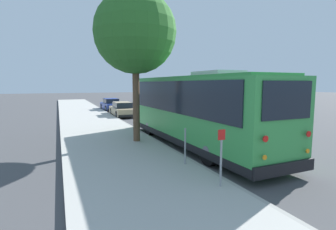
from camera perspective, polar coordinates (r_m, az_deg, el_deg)
The scene contains 9 objects.
ground_plane at distance 11.90m, azimuth 11.26°, elevation -7.54°, with size 160.00×160.00×0.00m, color #474749.
sidewalk_slab at distance 10.17m, azimuth -9.65°, elevation -9.54°, with size 80.00×4.30×0.15m, color #B2AFA8.
curb_strip at distance 10.87m, azimuth 1.94°, elevation -8.38°, with size 80.00×0.14×0.15m, color #9D9A94.
shuttle_bus at distance 12.42m, azimuth 5.50°, elevation 1.75°, with size 10.99×2.87×3.42m.
parked_sedan_tan at distance 24.17m, azimuth -9.95°, elevation 1.18°, with size 4.63×1.74×1.29m.
parked_sedan_blue at distance 29.65m, azimuth -12.35°, elevation 2.18°, with size 4.20×1.80×1.32m.
street_tree at distance 13.03m, azimuth -7.30°, elevation 18.45°, with size 3.87×3.87×7.68m.
sign_post_near at distance 7.28m, azimuth 11.47°, elevation -9.01°, with size 0.06×0.22×1.56m.
sign_post_far at distance 9.12m, azimuth 3.76°, elevation -6.79°, with size 0.06×0.06×1.26m.
Camera 1 is at (-9.52, 6.51, 2.92)m, focal length 28.00 mm.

